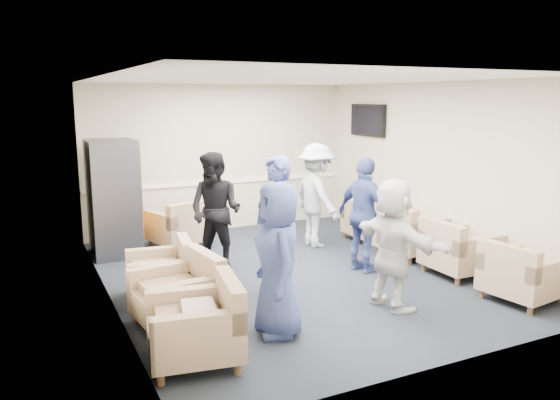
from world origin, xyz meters
name	(u,v)px	position (x,y,z in m)	size (l,w,h in m)	color
floor	(294,274)	(0.00, 0.00, 0.00)	(6.00, 6.00, 0.00)	black
ceiling	(295,79)	(0.00, 0.00, 2.70)	(6.00, 6.00, 0.00)	silver
back_wall	(220,158)	(0.00, 3.00, 1.35)	(5.00, 0.02, 2.70)	beige
front_wall	(450,225)	(0.00, -3.00, 1.35)	(5.00, 0.02, 2.70)	beige
left_wall	(106,193)	(-2.50, 0.00, 1.35)	(0.02, 6.00, 2.70)	beige
right_wall	(436,169)	(2.50, 0.00, 1.35)	(0.02, 6.00, 2.70)	beige
chair_rail	(221,182)	(0.00, 2.98, 0.90)	(4.98, 0.04, 0.06)	white
tv	(368,120)	(2.44, 1.80, 2.05)	(0.10, 1.00, 0.58)	black
armchair_left_near	(200,328)	(-1.99, -1.93, 0.34)	(0.97, 0.97, 0.67)	tan
armchair_left_mid	(182,296)	(-1.92, -1.03, 0.33)	(0.93, 0.93, 0.67)	tan
armchair_left_far	(164,274)	(-1.89, -0.16, 0.31)	(0.89, 0.89, 0.62)	tan
armchair_right_near	(520,276)	(1.99, -2.14, 0.32)	(0.90, 0.90, 0.64)	tan
armchair_right_midnear	(457,252)	(2.03, -1.04, 0.34)	(0.86, 0.86, 0.67)	tan
armchair_right_midfar	(408,234)	(2.02, 0.01, 0.35)	(0.94, 0.94, 0.70)	tan
armchair_right_far	(367,223)	(2.02, 1.11, 0.30)	(0.76, 0.76, 0.60)	tan
armchair_corner	(181,227)	(-1.05, 2.07, 0.34)	(1.08, 1.08, 0.68)	tan
vending_machine	(114,198)	(-2.09, 2.11, 0.91)	(0.74, 0.86, 1.82)	#52525A
backpack	(190,290)	(-1.73, -0.69, 0.26)	(0.32, 0.25, 0.50)	black
pillow	(199,311)	(-2.00, -1.92, 0.50)	(0.40, 0.30, 0.12)	beige
person_front_left	(278,259)	(-1.06, -1.69, 0.81)	(0.79, 0.52, 1.62)	#39498A
person_mid_left	(276,228)	(-0.63, -0.74, 0.89)	(0.65, 0.43, 1.78)	#39498A
person_back_left	(216,211)	(-0.90, 0.73, 0.85)	(0.83, 0.64, 1.70)	black
person_back_right	(316,196)	(1.01, 1.15, 0.86)	(1.11, 0.64, 1.72)	white
person_mid_right	(365,215)	(0.96, -0.31, 0.82)	(0.96, 0.40, 1.64)	#39498A
person_front_right	(393,244)	(0.46, -1.62, 0.78)	(1.44, 0.46, 1.55)	silver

